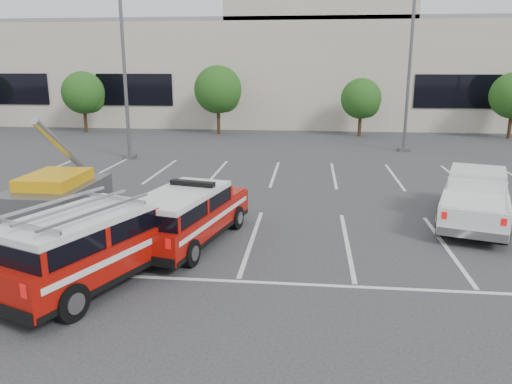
# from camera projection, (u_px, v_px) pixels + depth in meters

# --- Properties ---
(ground) EXTENTS (120.00, 120.00, 0.00)m
(ground) POSITION_uv_depth(u_px,v_px,m) (252.00, 240.00, 14.34)
(ground) COLOR #2D2D2F
(ground) RESTS_ON ground
(stall_markings) EXTENTS (23.00, 15.00, 0.01)m
(stall_markings) POSITION_uv_depth(u_px,v_px,m) (266.00, 199.00, 18.67)
(stall_markings) COLOR silver
(stall_markings) RESTS_ON ground
(convention_building) EXTENTS (60.00, 16.99, 13.20)m
(convention_building) POSITION_uv_depth(u_px,v_px,m) (296.00, 66.00, 43.82)
(convention_building) COLOR beige
(convention_building) RESTS_ON ground
(tree_left) EXTENTS (3.07, 3.07, 4.42)m
(tree_left) POSITION_uv_depth(u_px,v_px,m) (85.00, 94.00, 36.44)
(tree_left) COLOR #3F2B19
(tree_left) RESTS_ON ground
(tree_mid_left) EXTENTS (3.37, 3.37, 4.85)m
(tree_mid_left) POSITION_uv_depth(u_px,v_px,m) (219.00, 91.00, 35.32)
(tree_mid_left) COLOR #3F2B19
(tree_mid_left) RESTS_ON ground
(tree_mid_right) EXTENTS (2.77, 2.77, 3.99)m
(tree_mid_right) POSITION_uv_depth(u_px,v_px,m) (362.00, 100.00, 34.40)
(tree_mid_right) COLOR #3F2B19
(tree_mid_right) RESTS_ON ground
(light_pole_left) EXTENTS (0.90, 0.60, 10.24)m
(light_pole_left) POSITION_uv_depth(u_px,v_px,m) (124.00, 58.00, 25.44)
(light_pole_left) COLOR #59595E
(light_pole_left) RESTS_ON ground
(light_pole_mid) EXTENTS (0.90, 0.60, 10.24)m
(light_pole_mid) POSITION_uv_depth(u_px,v_px,m) (410.00, 59.00, 27.71)
(light_pole_mid) COLOR #59595E
(light_pole_mid) RESTS_ON ground
(fire_chief_suv) EXTENTS (2.82, 5.15, 1.71)m
(fire_chief_suv) POSITION_uv_depth(u_px,v_px,m) (187.00, 219.00, 13.91)
(fire_chief_suv) COLOR #980E07
(fire_chief_suv) RESTS_ON ground
(white_pickup) EXTENTS (3.41, 5.65, 1.64)m
(white_pickup) POSITION_uv_depth(u_px,v_px,m) (475.00, 202.00, 15.83)
(white_pickup) COLOR silver
(white_pickup) RESTS_ON ground
(ladder_suv) EXTENTS (3.66, 5.36, 1.97)m
(ladder_suv) POSITION_uv_depth(u_px,v_px,m) (92.00, 251.00, 11.34)
(ladder_suv) COLOR #980E07
(ladder_suv) RESTS_ON ground
(utility_rig) EXTENTS (3.32, 4.00, 3.39)m
(utility_rig) POSITION_uv_depth(u_px,v_px,m) (52.00, 199.00, 16.10)
(utility_rig) COLOR #59595E
(utility_rig) RESTS_ON ground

